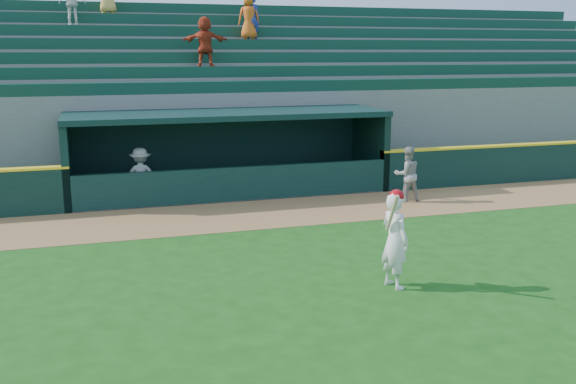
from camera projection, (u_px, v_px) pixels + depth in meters
name	position (u px, v px, depth m)	size (l,w,h in m)	color
ground	(312.00, 275.00, 12.27)	(120.00, 120.00, 0.00)	#174711
warning_track	(251.00, 214.00, 16.85)	(40.00, 3.00, 0.01)	olive
dugout_player_front	(407.00, 174.00, 18.18)	(0.77, 0.60, 1.57)	gray
dugout_player_inside	(141.00, 176.00, 17.99)	(1.02, 0.58, 1.57)	#A6A7A1
dugout	(226.00, 147.00, 19.46)	(9.40, 2.80, 2.46)	slate
stands	(200.00, 102.00, 23.50)	(34.50, 6.25, 7.10)	slate
batter_at_plate	(395.00, 239.00, 11.49)	(0.57, 0.85, 1.83)	white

